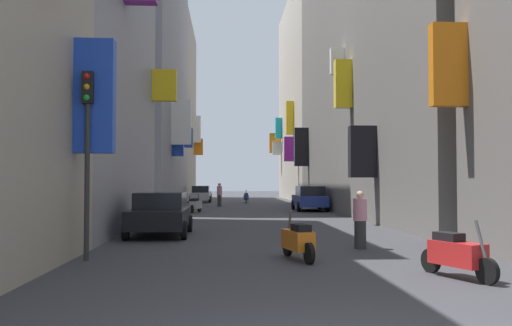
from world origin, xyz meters
TOP-DOWN VIEW (x-y plane):
  - ground_plane at (0.00, 30.00)m, footprint 140.00×140.00m
  - building_left_mid_a at (-7.99, 16.31)m, footprint 7.17×12.60m
  - building_left_mid_c at (-8.00, 35.46)m, footprint 7.31×19.97m
  - building_left_far at (-8.00, 52.73)m, footprint 7.00×14.55m
  - building_right_mid_b at (8.00, 25.68)m, footprint 7.14×29.06m
  - building_right_mid_c at (7.99, 43.50)m, footprint 7.25×6.57m
  - building_right_far at (7.99, 53.40)m, footprint 7.36×13.22m
  - parked_car_silver at (-3.66, 43.87)m, footprint 1.85×4.49m
  - parked_car_black at (-3.64, 13.82)m, footprint 2.01×3.97m
  - parked_car_blue at (3.90, 29.17)m, footprint 1.93×4.24m
  - scooter_red at (2.99, 5.29)m, footprint 0.82×1.81m
  - scooter_blue at (0.35, 42.00)m, footprint 0.48×1.80m
  - scooter_silver at (-3.19, 27.36)m, footprint 0.73×1.78m
  - scooter_orange at (0.29, 7.82)m, footprint 0.69×1.87m
  - scooter_green at (-3.04, 48.74)m, footprint 0.52×1.95m
  - pedestrian_crossing at (-1.88, 35.30)m, footprint 0.41×0.41m
  - pedestrian_near_left at (2.28, 9.85)m, footprint 0.53×0.53m
  - traffic_light_near_corner at (-4.64, 7.99)m, footprint 0.26×0.34m

SIDE VIEW (x-z plane):
  - ground_plane at x=0.00m, z-range 0.00..0.00m
  - scooter_blue at x=0.35m, z-range -0.10..1.03m
  - scooter_silver at x=-3.19m, z-range -0.10..1.03m
  - scooter_orange at x=0.29m, z-range -0.10..1.03m
  - scooter_red at x=2.99m, z-range -0.10..1.03m
  - scooter_green at x=-3.04m, z-range -0.10..1.03m
  - parked_car_silver at x=-3.66m, z-range 0.03..1.49m
  - parked_car_black at x=-3.64m, z-range 0.03..1.50m
  - pedestrian_near_left at x=2.28m, z-range -0.01..1.57m
  - parked_car_blue at x=3.90m, z-range 0.03..1.58m
  - pedestrian_crossing at x=-1.88m, z-range 0.00..1.74m
  - traffic_light_near_corner at x=-4.64m, z-range 0.79..5.20m
  - building_left_mid_a at x=-7.99m, z-range 0.00..16.04m
  - building_left_far at x=-8.00m, z-range 0.00..18.45m
  - building_right_mid_c at x=7.99m, z-range -0.01..19.29m
  - building_right_far at x=7.99m, z-range -0.01..20.81m
  - building_right_mid_b at x=8.00m, z-range -0.01..21.69m
  - building_left_mid_c at x=-8.00m, z-range -0.01..21.78m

